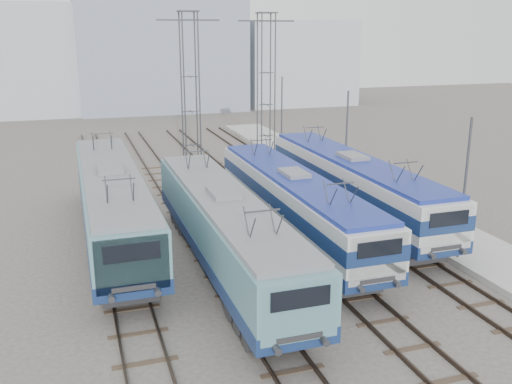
% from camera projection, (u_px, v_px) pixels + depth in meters
% --- Properties ---
extents(ground, '(160.00, 160.00, 0.00)m').
position_uv_depth(ground, '(308.00, 307.00, 22.90)').
color(ground, '#514C47').
extents(platform, '(4.00, 70.00, 0.30)m').
position_uv_depth(platform, '(415.00, 218.00, 33.23)').
color(platform, '#9E9E99').
rests_on(platform, ground).
extents(locomotive_far_left, '(2.99, 18.87, 3.55)m').
position_uv_depth(locomotive_far_left, '(112.00, 200.00, 29.16)').
color(locomotive_far_left, navy).
rests_on(locomotive_far_left, ground).
extents(locomotive_center_left, '(2.84, 17.97, 3.38)m').
position_uv_depth(locomotive_center_left, '(225.00, 227.00, 25.51)').
color(locomotive_center_left, navy).
rests_on(locomotive_center_left, ground).
extents(locomotive_center_right, '(2.76, 17.45, 3.28)m').
position_uv_depth(locomotive_center_right, '(295.00, 201.00, 29.47)').
color(locomotive_center_right, navy).
rests_on(locomotive_center_right, ground).
extents(locomotive_far_right, '(2.85, 18.04, 3.39)m').
position_uv_depth(locomotive_far_right, '(353.00, 182.00, 32.84)').
color(locomotive_far_right, navy).
rests_on(locomotive_far_right, ground).
extents(catenary_tower_west, '(4.50, 1.20, 12.00)m').
position_uv_depth(catenary_tower_west, '(190.00, 89.00, 41.19)').
color(catenary_tower_west, '#3F4247').
rests_on(catenary_tower_west, ground).
extents(catenary_tower_east, '(4.50, 1.20, 12.00)m').
position_uv_depth(catenary_tower_east, '(266.00, 84.00, 44.96)').
color(catenary_tower_east, '#3F4247').
rests_on(catenary_tower_east, ground).
extents(mast_front, '(0.12, 0.12, 7.00)m').
position_uv_depth(mast_front, '(464.00, 192.00, 26.35)').
color(mast_front, '#3F4247').
rests_on(mast_front, ground).
extents(mast_mid, '(0.12, 0.12, 7.00)m').
position_uv_depth(mast_mid, '(346.00, 145.00, 37.31)').
color(mast_mid, '#3F4247').
rests_on(mast_mid, ground).
extents(mast_rear, '(0.12, 0.12, 7.00)m').
position_uv_depth(mast_rear, '(282.00, 119.00, 48.28)').
color(mast_rear, '#3F4247').
rests_on(mast_rear, ground).
extents(building_west, '(18.00, 12.00, 14.00)m').
position_uv_depth(building_west, '(20.00, 60.00, 73.46)').
color(building_west, '#A7B0BA').
rests_on(building_west, ground).
extents(building_center, '(22.00, 14.00, 18.00)m').
position_uv_depth(building_center, '(159.00, 43.00, 78.30)').
color(building_center, '#848DA2').
rests_on(building_center, ground).
extents(building_east, '(16.00, 12.00, 12.00)m').
position_uv_depth(building_east, '(293.00, 63.00, 85.11)').
color(building_east, '#A7B0BA').
rests_on(building_east, ground).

